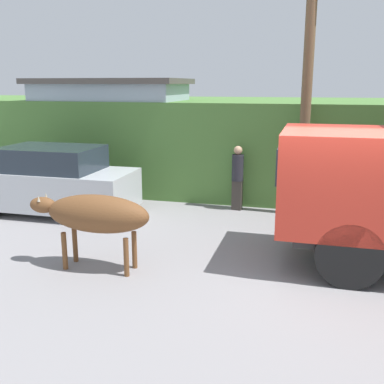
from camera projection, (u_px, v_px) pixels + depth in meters
The scene contains 7 objects.
ground_plane at pixel (323, 276), 7.72m from camera, with size 60.00×60.00×0.00m, color gray.
hillside_embankment at pixel (322, 144), 14.08m from camera, with size 32.00×6.01×2.73m.
building_backdrop at pixel (112, 134), 13.93m from camera, with size 4.60×2.70×3.37m.
brown_cow at pixel (95, 214), 7.81m from camera, with size 2.27×0.67×1.35m.
parked_suv at pixel (50, 182), 11.31m from camera, with size 4.31×1.75×1.70m.
pedestrian_on_hill at pixel (238, 175), 11.58m from camera, with size 0.34×0.34×1.68m.
utility_pole at pixel (307, 90), 10.67m from camera, with size 0.90×0.25×5.94m.
Camera 1 is at (-0.35, -7.51, 3.21)m, focal length 42.00 mm.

